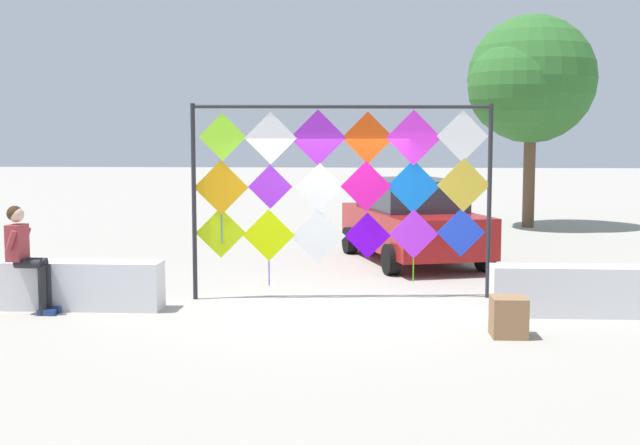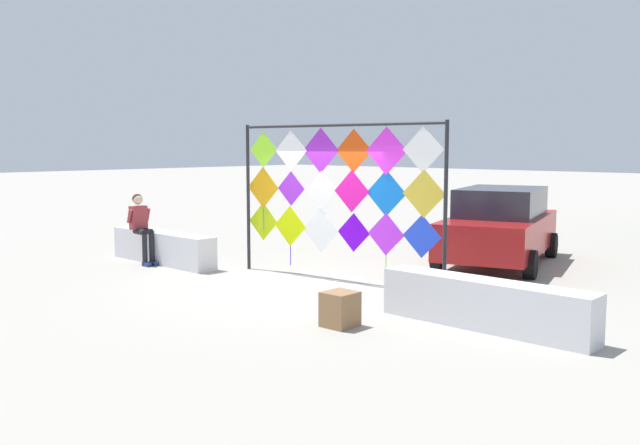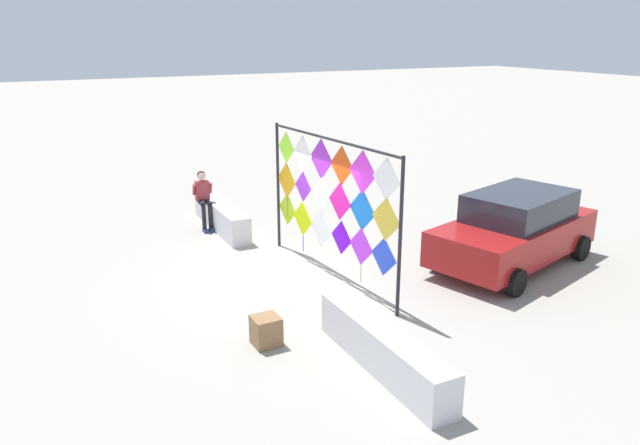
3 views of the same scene
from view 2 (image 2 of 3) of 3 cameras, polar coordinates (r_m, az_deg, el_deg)
name	(u,v)px [view 2 (image 2 of 3)]	position (r m, az deg, el deg)	size (l,w,h in m)	color
ground	(305,285)	(12.82, -1.27, -5.28)	(120.00, 120.00, 0.00)	#9E998E
plaza_ledge_left	(163,248)	(15.53, -13.04, -2.06)	(3.22, 0.51, 0.71)	silver
plaza_ledge_right	(485,304)	(10.05, 13.64, -6.67)	(3.22, 0.51, 0.71)	silver
kite_display_rack	(337,185)	(12.87, 1.42, 3.13)	(4.65, 0.49, 3.04)	#232328
seated_vendor	(141,223)	(15.46, -14.78, -0.03)	(0.71, 0.53, 1.55)	black
parked_car	(499,226)	(15.54, 14.82, -0.25)	(3.01, 4.68, 1.68)	maroon
cardboard_box_large	(340,309)	(9.90, 1.69, -7.28)	(0.44, 0.45, 0.51)	olive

